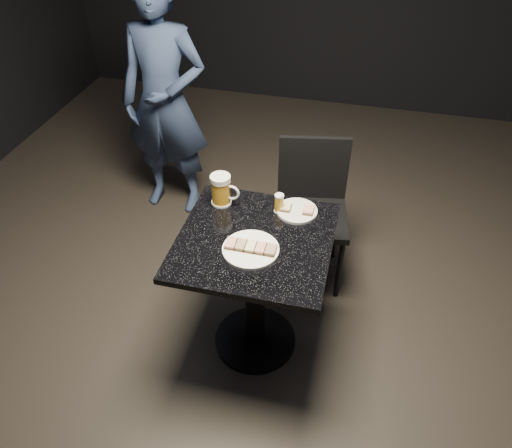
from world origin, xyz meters
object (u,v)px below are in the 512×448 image
object	(u,v)px
plate_large	(251,249)
table	(255,276)
chair	(312,204)
plate_small	(297,211)
beer_tumbler	(279,203)
patron	(165,101)
beer_mug	(222,190)

from	to	relation	value
plate_large	table	size ratio (longest dim) A/B	0.34
chair	plate_small	bearing A→B (deg)	-93.82
table	beer_tumbler	bearing A→B (deg)	73.87
chair	table	bearing A→B (deg)	-105.43
table	chair	distance (m)	0.67
patron	plate_small	bearing A→B (deg)	-39.06
chair	beer_tumbler	bearing A→B (deg)	-105.06
plate_small	beer_tumbler	bearing A→B (deg)	-170.46
plate_large	beer_tumbler	xyz separation A→B (m)	(0.06, 0.30, 0.04)
patron	beer_tumbler	size ratio (longest dim) A/B	16.38
plate_large	table	distance (m)	0.26
plate_large	plate_small	size ratio (longest dim) A/B	1.28
beer_mug	chair	bearing A→B (deg)	46.58
beer_tumbler	beer_mug	bearing A→B (deg)	-179.87
beer_tumbler	chair	size ratio (longest dim) A/B	0.11
plate_small	beer_mug	size ratio (longest dim) A/B	1.25
patron	beer_mug	xyz separation A→B (m)	(0.65, -0.88, 0.03)
plate_small	beer_tumbler	size ratio (longest dim) A/B	2.02
plate_small	patron	distance (m)	1.34
beer_tumbler	patron	bearing A→B (deg)	136.92
table	chair	world-z (taller)	chair
plate_small	patron	xyz separation A→B (m)	(-1.02, 0.86, 0.05)
plate_large	table	world-z (taller)	plate_large
plate_small	chair	bearing A→B (deg)	86.18
plate_large	chair	bearing A→B (deg)	76.34
patron	table	world-z (taller)	patron
plate_small	chair	size ratio (longest dim) A/B	0.23
chair	plate_large	bearing A→B (deg)	-103.66
table	patron	bearing A→B (deg)	128.48
plate_large	beer_tumbler	distance (m)	0.31
beer_mug	chair	size ratio (longest dim) A/B	0.18
plate_small	chair	distance (m)	0.48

